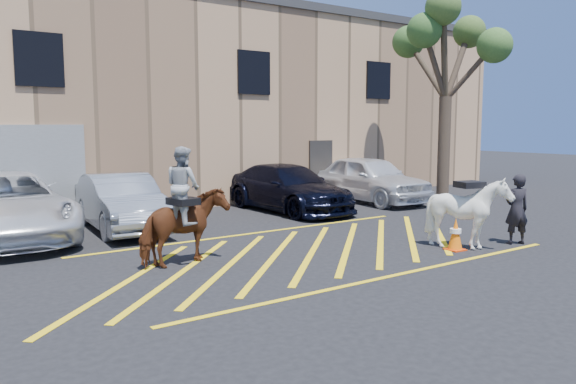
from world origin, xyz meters
TOP-DOWN VIEW (x-y plane):
  - ground at (0.00, 0.00)m, footprint 90.00×90.00m
  - car_white_pickup at (-5.37, 4.99)m, footprint 2.93×6.01m
  - car_silver_sedan at (-2.62, 4.61)m, footprint 1.94×4.65m
  - car_blue_suv at (2.96, 4.83)m, footprint 2.20×5.21m
  - car_white_suv at (6.64, 4.89)m, footprint 2.17×5.04m
  - handler at (4.36, -2.46)m, footprint 0.71×0.60m
  - warehouse at (-0.01, 11.99)m, footprint 32.42×10.20m
  - hatching_zone at (-0.00, -0.30)m, footprint 12.60×5.12m
  - mounted_bay at (-2.85, 0.22)m, footprint 1.92×1.14m
  - saddled_white at (3.02, -2.13)m, footprint 1.65×1.77m
  - traffic_cone at (2.67, -2.07)m, footprint 0.40×0.40m
  - tree at (8.84, 3.39)m, footprint 3.99×4.37m

SIDE VIEW (x-z plane):
  - ground at x=0.00m, z-range 0.00..0.00m
  - hatching_zone at x=0.00m, z-range 0.00..0.01m
  - traffic_cone at x=2.67m, z-range 0.00..0.73m
  - car_silver_sedan at x=-2.62m, z-range 0.00..1.50m
  - car_blue_suv at x=2.96m, z-range 0.00..1.50m
  - car_white_pickup at x=-5.37m, z-range 0.00..1.64m
  - handler at x=4.36m, z-range 0.00..1.66m
  - saddled_white at x=3.02m, z-range 0.01..1.65m
  - car_white_suv at x=6.64m, z-range 0.00..1.69m
  - mounted_bay at x=-2.85m, z-range -0.23..2.15m
  - warehouse at x=-0.01m, z-range 0.00..7.30m
  - tree at x=8.84m, z-range 2.04..9.35m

